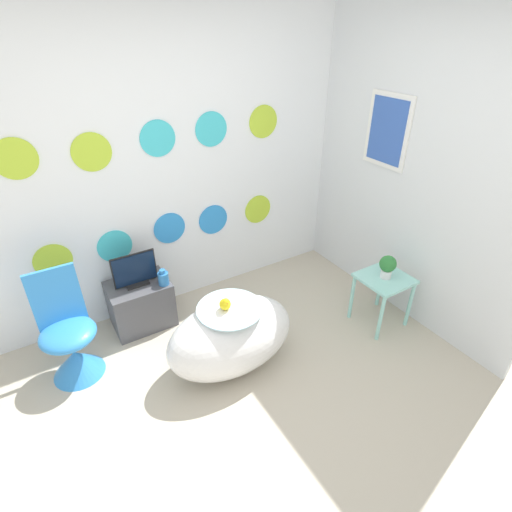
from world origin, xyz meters
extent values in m
plane|color=#BCB29E|center=(0.00, 0.00, 0.00)|extent=(12.00, 12.00, 0.00)
cube|color=white|center=(0.00, 1.81, 1.30)|extent=(4.43, 0.04, 2.60)
cylinder|color=#B2D633|center=(-0.95, 1.78, 0.72)|extent=(0.29, 0.01, 0.29)
cylinder|color=#3DC6D6|center=(-0.48, 1.78, 0.71)|extent=(0.29, 0.01, 0.29)
cylinder|color=#2D8CE0|center=(0.01, 1.78, 0.75)|extent=(0.29, 0.01, 0.29)
cylinder|color=#2D8CE0|center=(0.44, 1.78, 0.72)|extent=(0.29, 0.01, 0.29)
cylinder|color=#B2D633|center=(0.94, 1.78, 0.71)|extent=(0.29, 0.01, 0.29)
cylinder|color=#B2D633|center=(-0.99, 1.78, 1.54)|extent=(0.29, 0.01, 0.29)
cylinder|color=#B2D633|center=(-0.50, 1.78, 1.51)|extent=(0.29, 0.01, 0.29)
cylinder|color=#3DC6D6|center=(0.01, 1.78, 1.54)|extent=(0.29, 0.01, 0.29)
cylinder|color=#3DC6D6|center=(0.48, 1.78, 1.55)|extent=(0.29, 0.01, 0.29)
cylinder|color=#B2D633|center=(0.99, 1.78, 1.56)|extent=(0.29, 0.01, 0.29)
cube|color=silver|center=(1.74, 0.89, 1.30)|extent=(0.04, 2.79, 2.60)
cube|color=white|center=(1.71, 0.98, 1.55)|extent=(0.02, 0.44, 0.60)
cube|color=#3359B2|center=(1.70, 0.98, 1.55)|extent=(0.01, 0.36, 0.52)
ellipsoid|color=white|center=(0.04, 0.71, 0.29)|extent=(1.01, 0.59, 0.58)
cylinder|color=#B2DBEA|center=(0.04, 0.71, 0.56)|extent=(0.48, 0.48, 0.01)
sphere|color=yellow|center=(0.00, 0.70, 0.62)|extent=(0.08, 0.08, 0.08)
sphere|color=yellow|center=(0.00, 0.69, 0.65)|extent=(0.05, 0.05, 0.05)
cone|color=orange|center=(0.00, 0.67, 0.65)|extent=(0.02, 0.02, 0.02)
cone|color=#338CE0|center=(-1.01, 1.25, 0.11)|extent=(0.38, 0.38, 0.21)
ellipsoid|color=#338CE0|center=(-1.01, 1.25, 0.39)|extent=(0.40, 0.40, 0.14)
cube|color=#338CE0|center=(-1.01, 1.40, 0.62)|extent=(0.34, 0.10, 0.46)
cube|color=#4C4C51|center=(-0.40, 1.57, 0.21)|extent=(0.51, 0.38, 0.42)
cube|color=white|center=(-0.40, 1.38, 0.29)|extent=(0.43, 0.01, 0.12)
cube|color=black|center=(-0.40, 1.57, 0.43)|extent=(0.19, 0.12, 0.02)
cube|color=black|center=(-0.40, 1.57, 0.57)|extent=(0.36, 0.01, 0.28)
cube|color=#0F1E38|center=(-0.40, 1.56, 0.57)|extent=(0.34, 0.01, 0.26)
cylinder|color=#2D72B7|center=(-0.20, 1.45, 0.48)|extent=(0.09, 0.09, 0.11)
cylinder|color=#2D72B7|center=(-0.20, 1.45, 0.55)|extent=(0.05, 0.05, 0.03)
cube|color=#99E0D8|center=(1.41, 0.49, 0.46)|extent=(0.41, 0.39, 0.02)
cylinder|color=#99E0D8|center=(1.23, 0.32, 0.23)|extent=(0.03, 0.03, 0.45)
cylinder|color=#99E0D8|center=(1.59, 0.32, 0.23)|extent=(0.03, 0.03, 0.45)
cylinder|color=#99E0D8|center=(1.23, 0.66, 0.23)|extent=(0.03, 0.03, 0.45)
cylinder|color=#99E0D8|center=(1.59, 0.66, 0.23)|extent=(0.03, 0.03, 0.45)
cylinder|color=white|center=(1.41, 0.49, 0.51)|extent=(0.09, 0.09, 0.08)
sphere|color=#2D7A38|center=(1.41, 0.49, 0.61)|extent=(0.14, 0.14, 0.14)
camera|label=1|loc=(-0.98, -1.31, 2.38)|focal=28.00mm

